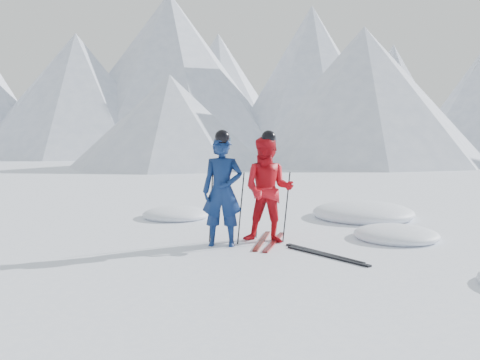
% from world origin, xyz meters
% --- Properties ---
extents(ground, '(160.00, 160.00, 0.00)m').
position_xyz_m(ground, '(0.00, 0.00, 0.00)').
color(ground, white).
rests_on(ground, ground).
extents(skier_blue, '(0.83, 0.68, 1.95)m').
position_xyz_m(skier_blue, '(-1.89, -0.38, 0.98)').
color(skier_blue, '#0D2251').
rests_on(skier_blue, ground).
extents(skier_red, '(1.07, 0.90, 1.95)m').
position_xyz_m(skier_red, '(-1.24, 0.20, 0.97)').
color(skier_red, red).
rests_on(skier_red, ground).
extents(pole_blue_left, '(0.13, 0.09, 1.30)m').
position_xyz_m(pole_blue_left, '(-2.19, -0.23, 0.65)').
color(pole_blue_left, black).
rests_on(pole_blue_left, ground).
extents(pole_blue_right, '(0.13, 0.08, 1.30)m').
position_xyz_m(pole_blue_right, '(-1.64, -0.13, 0.65)').
color(pole_blue_right, black).
rests_on(pole_blue_right, ground).
extents(pole_red_left, '(0.13, 0.10, 1.29)m').
position_xyz_m(pole_red_left, '(-1.54, 0.45, 0.65)').
color(pole_red_left, black).
rests_on(pole_red_left, ground).
extents(pole_red_right, '(0.13, 0.09, 1.29)m').
position_xyz_m(pole_red_right, '(-0.94, 0.35, 0.65)').
color(pole_red_right, black).
rests_on(pole_red_right, ground).
extents(ski_worn_left, '(0.46, 1.68, 0.03)m').
position_xyz_m(ski_worn_left, '(-1.36, 0.20, 0.01)').
color(ski_worn_left, black).
rests_on(ski_worn_left, ground).
extents(ski_worn_right, '(0.34, 1.69, 0.03)m').
position_xyz_m(ski_worn_right, '(-1.12, 0.20, 0.01)').
color(ski_worn_right, black).
rests_on(ski_worn_right, ground).
extents(ski_loose_a, '(1.53, 0.91, 0.03)m').
position_xyz_m(ski_loose_a, '(-0.08, -0.33, 0.01)').
color(ski_loose_a, black).
rests_on(ski_loose_a, ground).
extents(ski_loose_b, '(1.55, 0.86, 0.03)m').
position_xyz_m(ski_loose_b, '(0.02, -0.48, 0.01)').
color(ski_loose_b, black).
rests_on(ski_loose_b, ground).
extents(snow_lumps, '(8.51, 6.54, 0.52)m').
position_xyz_m(snow_lumps, '(-0.34, 2.53, 0.00)').
color(snow_lumps, white).
rests_on(snow_lumps, ground).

